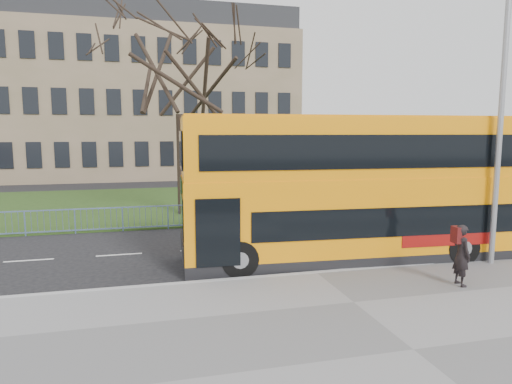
% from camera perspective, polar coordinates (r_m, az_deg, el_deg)
% --- Properties ---
extents(ground, '(120.00, 120.00, 0.00)m').
position_cam_1_polar(ground, '(15.81, 5.40, -8.73)').
color(ground, black).
rests_on(ground, ground).
extents(pavement, '(80.00, 10.50, 0.12)m').
position_cam_1_polar(pavement, '(10.11, 19.06, -18.41)').
color(pavement, slate).
rests_on(pavement, ground).
extents(kerb, '(80.00, 0.20, 0.14)m').
position_cam_1_polar(kerb, '(14.40, 7.50, -10.10)').
color(kerb, '#9C9C9E').
rests_on(kerb, ground).
extents(grass_verge, '(80.00, 15.40, 0.08)m').
position_cam_1_polar(grass_verge, '(29.37, -4.00, -1.08)').
color(grass_verge, '#203814').
rests_on(grass_verge, ground).
extents(guard_railing, '(40.00, 0.12, 1.10)m').
position_cam_1_polar(guard_railing, '(21.85, -0.40, -2.68)').
color(guard_railing, '#6680B5').
rests_on(guard_railing, ground).
extents(bare_tree, '(8.77, 8.77, 12.52)m').
position_cam_1_polar(bare_tree, '(24.46, -9.37, 11.93)').
color(bare_tree, black).
rests_on(bare_tree, grass_verge).
extents(civic_building, '(30.00, 15.00, 14.00)m').
position_cam_1_polar(civic_building, '(49.36, -14.29, 10.27)').
color(civic_building, '#77674C').
rests_on(civic_building, ground).
extents(yellow_bus, '(11.77, 3.48, 4.87)m').
position_cam_1_polar(yellow_bus, '(15.91, 12.16, 0.85)').
color(yellow_bus, orange).
rests_on(yellow_bus, ground).
extents(pedestrian, '(0.46, 0.66, 1.73)m').
position_cam_1_polar(pedestrian, '(14.12, 24.30, -7.21)').
color(pedestrian, black).
rests_on(pedestrian, pavement).
extents(street_lamp, '(1.93, 0.46, 9.15)m').
position_cam_1_polar(street_lamp, '(16.54, 27.99, 9.15)').
color(street_lamp, gray).
rests_on(street_lamp, pavement).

